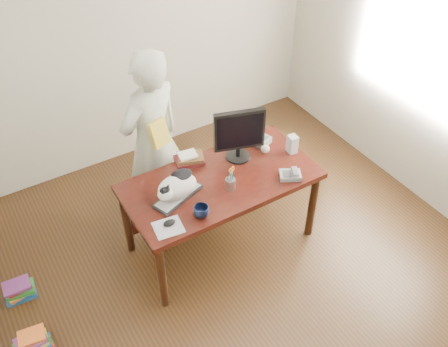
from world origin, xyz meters
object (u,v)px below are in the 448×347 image
(pen_cup, at_px, (230,182))
(book_pile_b, at_px, (19,290))
(desk, at_px, (216,187))
(phone, at_px, (291,175))
(monitor, at_px, (239,133))
(keyboard, at_px, (178,196))
(book_pile_a, at_px, (33,343))
(baseball, at_px, (265,149))
(mouse, at_px, (169,223))
(person, at_px, (152,141))
(book_stack, at_px, (189,159))
(speaker, at_px, (292,144))
(coffee_mug, at_px, (201,211))
(cat, at_px, (176,187))
(calculator, at_px, (258,139))

(pen_cup, xyz_separation_m, book_pile_b, (-1.73, 0.48, -0.74))
(desk, height_order, phone, phone)
(monitor, distance_m, pen_cup, 0.44)
(keyboard, xyz_separation_m, book_pile_b, (-1.32, 0.36, -0.69))
(desk, distance_m, book_pile_a, 1.85)
(baseball, bearing_deg, book_pile_a, -172.44)
(book_pile_a, bearing_deg, desk, 9.03)
(monitor, relative_size, mouse, 4.70)
(person, bearing_deg, desk, 101.63)
(book_stack, height_order, book_pile_b, book_stack)
(pen_cup, relative_size, speaker, 1.28)
(coffee_mug, height_order, book_pile_a, coffee_mug)
(desk, height_order, monitor, monitor)
(desk, relative_size, book_pile_a, 5.92)
(cat, relative_size, calculator, 1.66)
(phone, bearing_deg, pen_cup, -166.69)
(phone, height_order, book_pile_a, phone)
(cat, distance_m, person, 0.64)
(speaker, xyz_separation_m, baseball, (-0.20, 0.11, -0.04))
(desk, distance_m, book_stack, 0.33)
(book_pile_b, bearing_deg, keyboard, -15.02)
(desk, height_order, person, person)
(coffee_mug, xyz_separation_m, book_stack, (0.23, 0.61, -0.01))
(speaker, distance_m, person, 1.21)
(mouse, bearing_deg, speaker, 17.43)
(keyboard, bearing_deg, pen_cup, -37.18)
(desk, distance_m, monitor, 0.50)
(keyboard, xyz_separation_m, book_stack, (0.28, 0.33, 0.03))
(monitor, xyz_separation_m, phone, (0.23, -0.43, -0.25))
(keyboard, xyz_separation_m, pen_cup, (0.41, -0.12, 0.05))
(coffee_mug, distance_m, baseball, 0.93)
(monitor, height_order, calculator, monitor)
(pen_cup, distance_m, book_stack, 0.47)
(person, bearing_deg, book_stack, 105.76)
(desk, relative_size, speaker, 9.71)
(keyboard, height_order, phone, phone)
(book_stack, bearing_deg, keyboard, -114.08)
(keyboard, bearing_deg, desk, -8.41)
(book_pile_a, bearing_deg, book_stack, 17.85)
(pen_cup, distance_m, calculator, 0.67)
(book_stack, height_order, book_pile_a, book_stack)
(coffee_mug, bearing_deg, person, 88.11)
(cat, relative_size, monitor, 0.83)
(cat, xyz_separation_m, book_pile_b, (-1.31, 0.36, -0.80))
(phone, relative_size, baseball, 2.83)
(pen_cup, distance_m, speaker, 0.72)
(mouse, bearing_deg, pen_cup, 17.86)
(cat, distance_m, coffee_mug, 0.29)
(mouse, bearing_deg, person, 79.63)
(person, bearing_deg, baseball, 129.60)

